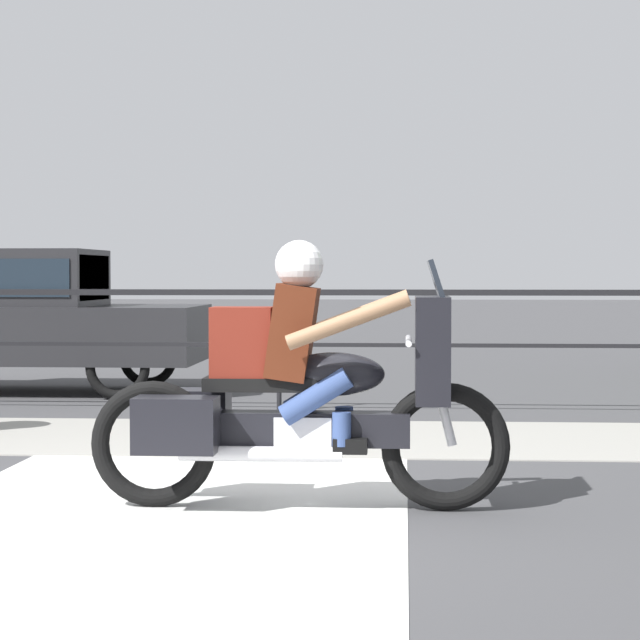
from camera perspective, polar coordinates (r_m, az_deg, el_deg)
name	(u,v)px	position (r m, az deg, el deg)	size (l,w,h in m)	color
ground_plane	(186,514)	(7.40, -6.13, -8.81)	(120.00, 120.00, 0.00)	#424244
sidewalk_band	(256,437)	(10.73, -2.95, -5.36)	(44.00, 2.40, 0.01)	#99968E
crosswalk_band	(155,520)	(7.24, -7.54, -9.04)	(2.87, 6.00, 0.01)	silver
fence_railing	(279,316)	(12.60, -1.89, 0.20)	(36.00, 0.05, 1.24)	black
motorcycle	(299,389)	(7.42, -0.95, -3.19)	(2.51, 0.76, 1.60)	black
parked_car	(18,311)	(15.15, -13.66, 0.40)	(4.15, 1.79, 1.69)	#232326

